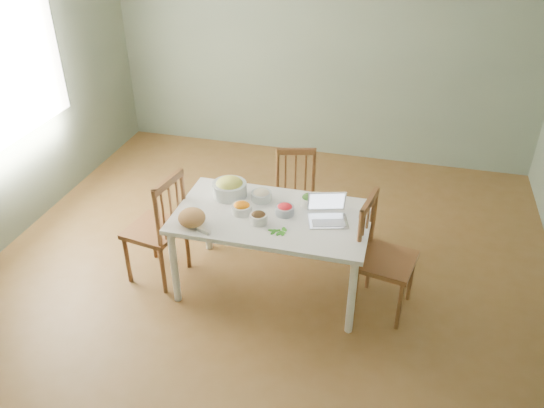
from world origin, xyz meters
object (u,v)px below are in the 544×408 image
(chair_left, at_px, (154,227))
(bowl_squash, at_px, (230,187))
(laptop, at_px, (329,211))
(bread_boule, at_px, (192,218))
(chair_right, at_px, (387,259))
(chair_far, at_px, (296,200))
(dining_table, at_px, (272,251))

(chair_left, xyz_separation_m, bowl_squash, (0.58, 0.29, 0.30))
(bowl_squash, distance_m, laptop, 0.89)
(bread_boule, height_order, bowl_squash, bowl_squash)
(chair_right, height_order, bowl_squash, chair_right)
(bowl_squash, bearing_deg, chair_far, 48.72)
(laptop, bearing_deg, dining_table, 164.53)
(chair_far, distance_m, chair_left, 1.32)
(chair_right, height_order, laptop, chair_right)
(laptop, bearing_deg, bread_boule, -179.59)
(bowl_squash, height_order, laptop, laptop)
(dining_table, bearing_deg, chair_left, -174.29)
(chair_left, relative_size, laptop, 3.34)
(chair_left, distance_m, laptop, 1.49)
(chair_far, relative_size, bowl_squash, 3.14)
(dining_table, relative_size, chair_right, 1.57)
(dining_table, bearing_deg, bread_boule, -151.85)
(chair_right, bearing_deg, dining_table, 98.86)
(bread_boule, distance_m, bowl_squash, 0.51)
(dining_table, xyz_separation_m, bread_boule, (-0.56, -0.30, 0.43))
(dining_table, distance_m, laptop, 0.65)
(chair_left, distance_m, chair_right, 1.93)
(chair_left, bearing_deg, bread_boule, 75.15)
(bread_boule, distance_m, laptop, 1.05)
(chair_right, bearing_deg, bowl_squash, 91.30)
(dining_table, relative_size, bowl_squash, 5.43)
(chair_left, xyz_separation_m, chair_right, (1.93, 0.07, -0.01))
(dining_table, xyz_separation_m, laptop, (0.45, 0.01, 0.47))
(chair_far, xyz_separation_m, chair_right, (0.89, -0.75, 0.05))
(laptop, bearing_deg, chair_far, 103.31)
(chair_right, bearing_deg, laptop, 95.97)
(dining_table, relative_size, chair_far, 1.73)
(chair_far, bearing_deg, chair_left, -156.61)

